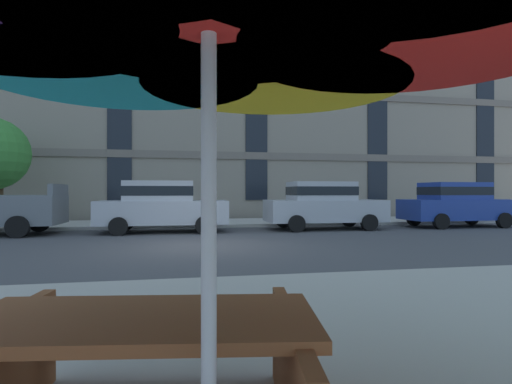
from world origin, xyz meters
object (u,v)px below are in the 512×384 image
(sedan_silver_midblock, at_px, (323,204))
(picnic_table, at_px, (140,370))
(sedan_silver, at_px, (162,205))
(sedan_blue, at_px, (456,203))

(sedan_silver_midblock, bearing_deg, picnic_table, -114.40)
(sedan_silver, bearing_deg, sedan_blue, 0.00)
(sedan_silver, bearing_deg, picnic_table, -87.99)
(sedan_blue, relative_size, picnic_table, 2.20)
(sedan_silver_midblock, height_order, sedan_blue, same)
(sedan_silver_midblock, distance_m, picnic_table, 13.30)
(sedan_silver, height_order, sedan_blue, same)
(sedan_silver, distance_m, sedan_silver_midblock, 5.92)
(sedan_silver_midblock, distance_m, sedan_blue, 5.62)
(sedan_silver_midblock, xyz_separation_m, picnic_table, (-5.49, -12.10, -0.46))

